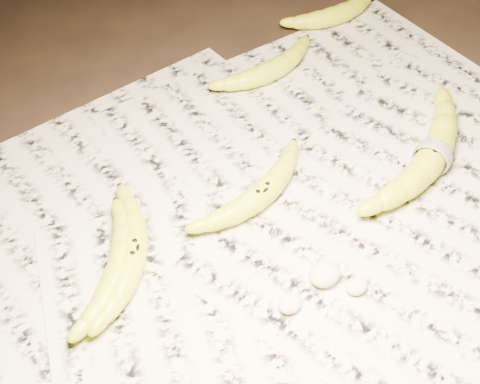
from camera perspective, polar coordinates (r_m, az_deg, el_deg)
ground at (r=0.83m, az=1.71°, el=-1.68°), size 3.00×3.00×0.00m
newspaper_patch at (r=0.84m, az=3.64°, el=-0.99°), size 0.90×0.70×0.01m
banana_left_a at (r=0.77m, az=-9.14°, el=-5.14°), size 0.15×0.18×0.03m
banana_left_b at (r=0.76m, az=-10.26°, el=-6.21°), size 0.15×0.16×0.03m
banana_center at (r=0.82m, az=1.80°, el=-0.08°), size 0.18×0.09×0.03m
banana_taped at (r=0.90m, az=16.15°, el=3.04°), size 0.25×0.15×0.04m
banana_upper_a at (r=1.01m, az=2.74°, el=10.51°), size 0.17×0.06×0.03m
banana_upper_b at (r=1.15m, az=8.31°, el=14.89°), size 0.16×0.06×0.03m
measuring_tape at (r=0.90m, az=16.15°, el=3.04°), size 0.02×0.05×0.05m
flesh_chunk_a at (r=0.76m, az=7.27°, el=-6.80°), size 0.04×0.03×0.02m
flesh_chunk_b at (r=0.73m, az=4.29°, el=-9.35°), size 0.03×0.02×0.02m
flesh_chunk_c at (r=0.76m, az=9.97°, el=-7.74°), size 0.03×0.02×0.02m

